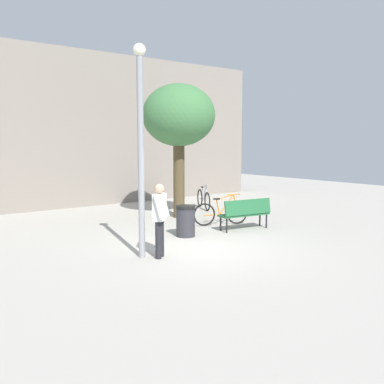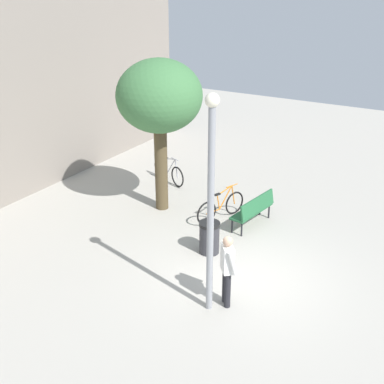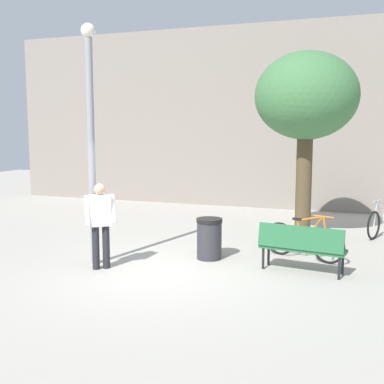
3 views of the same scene
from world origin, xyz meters
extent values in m
plane|color=#A8A399|center=(0.00, 0.00, 0.00)|extent=(36.00, 36.00, 0.00)
cube|color=gray|center=(0.00, 9.02, 3.08)|extent=(18.48, 2.00, 6.17)
cylinder|color=gray|center=(-1.50, 0.09, 2.22)|extent=(0.14, 0.14, 4.43)
sphere|color=#F2EACC|center=(-1.50, 0.09, 4.55)|extent=(0.28, 0.28, 0.28)
cylinder|color=#232328|center=(-1.11, -0.10, 0.42)|extent=(0.14, 0.14, 0.85)
cylinder|color=#232328|center=(-1.26, -0.23, 0.42)|extent=(0.14, 0.14, 0.85)
cube|color=white|center=(-1.19, -0.16, 1.15)|extent=(0.45, 0.43, 0.60)
sphere|color=tan|center=(-1.19, -0.16, 1.56)|extent=(0.22, 0.22, 0.22)
cylinder|color=white|center=(-0.96, -0.04, 1.18)|extent=(0.22, 0.23, 0.55)
cylinder|color=white|center=(-1.35, -0.36, 1.18)|extent=(0.22, 0.23, 0.55)
cube|color=#236038|center=(2.52, 0.93, 0.45)|extent=(1.65, 0.67, 0.06)
cube|color=#236038|center=(2.49, 0.74, 0.70)|extent=(1.60, 0.36, 0.44)
cylinder|color=black|center=(1.83, 1.19, 0.21)|extent=(0.05, 0.05, 0.42)
cylinder|color=black|center=(3.25, 0.98, 0.21)|extent=(0.05, 0.05, 0.42)
cylinder|color=black|center=(1.78, 0.88, 0.21)|extent=(0.05, 0.05, 0.42)
cylinder|color=black|center=(3.21, 0.67, 0.21)|extent=(0.05, 0.05, 0.42)
cylinder|color=#4E4028|center=(2.19, 3.77, 1.31)|extent=(0.38, 0.38, 2.62)
ellipsoid|color=#3E7240|center=(2.19, 3.77, 3.49)|extent=(2.46, 2.46, 2.09)
torus|color=black|center=(2.95, 1.67, 0.36)|extent=(0.68, 0.29, 0.71)
torus|color=black|center=(1.91, 2.05, 0.36)|extent=(0.68, 0.29, 0.71)
cylinder|color=orange|center=(2.60, 1.80, 0.64)|extent=(0.48, 0.21, 0.64)
cylinder|color=orange|center=(2.56, 1.82, 0.88)|extent=(0.56, 0.23, 0.18)
cylinder|color=orange|center=(2.34, 1.90, 0.57)|extent=(0.14, 0.08, 0.48)
cylinder|color=orange|center=(2.15, 1.97, 0.33)|extent=(0.48, 0.21, 0.04)
cylinder|color=orange|center=(2.88, 1.70, 0.64)|extent=(0.17, 0.09, 0.63)
cube|color=black|center=(2.29, 1.91, 0.83)|extent=(0.22, 0.14, 0.04)
cylinder|color=orange|center=(2.82, 1.72, 0.95)|extent=(0.42, 0.18, 0.03)
torus|color=black|center=(3.84, 4.25, 0.36)|extent=(0.33, 0.67, 0.71)
torus|color=black|center=(4.29, 5.26, 0.36)|extent=(0.33, 0.67, 0.71)
cylinder|color=#ADADB7|center=(3.99, 4.58, 0.64)|extent=(0.23, 0.47, 0.64)
cylinder|color=#ADADB7|center=(4.01, 4.63, 0.88)|extent=(0.27, 0.54, 0.18)
cylinder|color=#ADADB7|center=(4.11, 4.84, 0.57)|extent=(0.09, 0.14, 0.48)
cylinder|color=#ADADB7|center=(4.19, 5.03, 0.33)|extent=(0.23, 0.47, 0.04)
cylinder|color=#ADADB7|center=(3.87, 4.31, 0.64)|extent=(0.10, 0.17, 0.63)
cube|color=black|center=(4.13, 4.89, 0.83)|extent=(0.15, 0.22, 0.04)
cylinder|color=#ADADB7|center=(3.90, 4.37, 0.95)|extent=(0.20, 0.41, 0.03)
cylinder|color=#2D2D33|center=(0.57, 1.23, 0.39)|extent=(0.52, 0.52, 0.78)
cylinder|color=black|center=(0.57, 1.23, 0.82)|extent=(0.54, 0.54, 0.08)
camera|label=1|loc=(-6.37, -8.11, 2.61)|focal=40.19mm
camera|label=2|loc=(-9.40, -4.16, 6.67)|focal=46.96mm
camera|label=3|loc=(3.52, -8.12, 2.71)|focal=44.93mm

